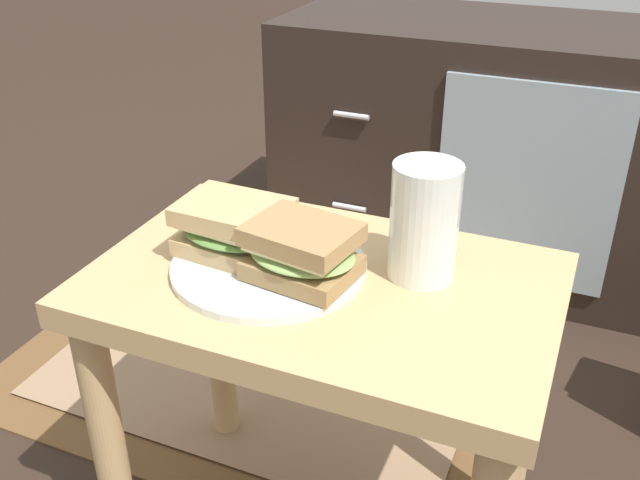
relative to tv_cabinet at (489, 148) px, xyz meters
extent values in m
cube|color=tan|center=(-0.03, -0.95, 0.15)|extent=(0.56, 0.36, 0.04)
cylinder|color=tan|center=(-0.28, -1.09, -0.08)|extent=(0.04, 0.04, 0.43)
cylinder|color=tan|center=(-0.28, -0.80, -0.08)|extent=(0.04, 0.04, 0.43)
cylinder|color=tan|center=(0.21, -0.80, -0.08)|extent=(0.04, 0.04, 0.43)
cube|color=black|center=(0.00, 0.00, 0.00)|extent=(0.96, 0.44, 0.58)
cube|color=#8C9EA8|center=(0.12, -0.22, 0.01)|extent=(0.37, 0.01, 0.44)
cylinder|color=silver|center=(-0.26, -0.23, 0.12)|extent=(0.08, 0.01, 0.01)
cylinder|color=silver|center=(-0.26, -0.23, -0.10)|extent=(0.08, 0.01, 0.01)
cube|color=brown|center=(-0.29, -0.54, -0.29)|extent=(0.99, 0.83, 0.01)
cube|color=#937556|center=(-0.29, -0.54, -0.28)|extent=(0.81, 0.68, 0.00)
cylinder|color=silver|center=(-0.10, -0.96, 0.17)|extent=(0.24, 0.24, 0.01)
cube|color=tan|center=(-0.15, -0.94, 0.19)|extent=(0.14, 0.11, 0.02)
ellipsoid|color=#608C42|center=(-0.15, -0.94, 0.21)|extent=(0.15, 0.12, 0.02)
cube|color=beige|center=(-0.15, -0.94, 0.22)|extent=(0.13, 0.10, 0.01)
cube|color=tan|center=(-0.15, -0.94, 0.23)|extent=(0.13, 0.10, 0.02)
cube|color=#9E7A4C|center=(-0.05, -0.97, 0.19)|extent=(0.13, 0.11, 0.02)
ellipsoid|color=#8CB260|center=(-0.05, -0.97, 0.21)|extent=(0.14, 0.12, 0.02)
cube|color=beige|center=(-0.05, -0.97, 0.22)|extent=(0.12, 0.10, 0.01)
cube|color=#9E7A4C|center=(-0.05, -0.97, 0.24)|extent=(0.14, 0.11, 0.02)
cylinder|color=silver|center=(0.08, -0.90, 0.24)|extent=(0.08, 0.08, 0.14)
cylinder|color=#C67219|center=(0.08, -0.90, 0.23)|extent=(0.07, 0.07, 0.11)
cylinder|color=white|center=(0.08, -0.90, 0.29)|extent=(0.07, 0.07, 0.01)
camera|label=1|loc=(0.25, -1.63, 0.63)|focal=40.54mm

